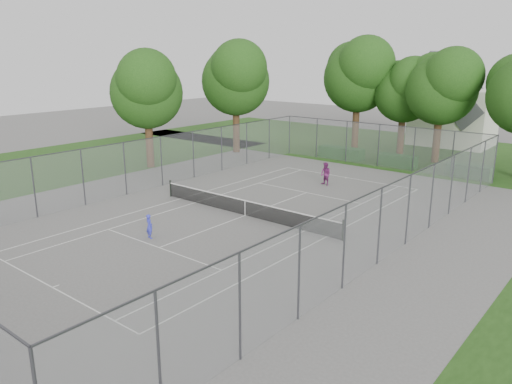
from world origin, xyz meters
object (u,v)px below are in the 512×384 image
Objects in this scene: tennis_net at (245,207)px; girl_player at (149,226)px; house at (454,108)px; woman_player at (326,174)px.

tennis_net is 5.98m from girl_player.
tennis_net is 1.38× the size of house.
girl_player reaches higher than tennis_net.
house is 7.39× the size of girl_player.
girl_player is 0.77× the size of woman_player.
house reaches higher than tennis_net.
woman_player reaches higher than girl_player.
woman_player is (-1.31, -22.37, -2.94)m from house.
house is at bearing 87.77° from tennis_net.
house is (1.22, 31.30, 3.24)m from tennis_net.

